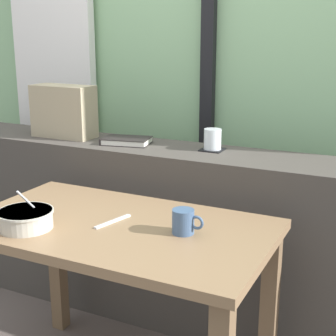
% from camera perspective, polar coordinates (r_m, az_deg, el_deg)
% --- Properties ---
extents(outdoor_backdrop, '(4.80, 0.08, 2.80)m').
position_cam_1_polar(outdoor_backdrop, '(2.79, 5.17, 15.64)').
color(outdoor_backdrop, '#8EBC89').
rests_on(outdoor_backdrop, ground).
extents(curtain_left_panel, '(0.56, 0.06, 2.50)m').
position_cam_1_polar(curtain_left_panel, '(3.20, -12.77, 12.59)').
color(curtain_left_panel, white).
rests_on(curtain_left_panel, ground).
extents(window_divider_post, '(0.07, 0.05, 2.60)m').
position_cam_1_polar(window_divider_post, '(2.73, 4.63, 13.56)').
color(window_divider_post, black).
rests_on(window_divider_post, ground).
extents(dark_console_ledge, '(2.80, 0.35, 0.86)m').
position_cam_1_polar(dark_console_ledge, '(2.46, -0.15, -7.44)').
color(dark_console_ledge, '#423D38').
rests_on(dark_console_ledge, ground).
extents(breakfast_table, '(1.10, 0.64, 0.71)m').
position_cam_1_polar(breakfast_table, '(1.87, -5.66, -9.64)').
color(breakfast_table, brown).
rests_on(breakfast_table, ground).
extents(coaster_square, '(0.10, 0.10, 0.00)m').
position_cam_1_polar(coaster_square, '(2.29, 5.02, 2.08)').
color(coaster_square, black).
rests_on(coaster_square, dark_console_ledge).
extents(juice_glass, '(0.08, 0.08, 0.09)m').
position_cam_1_polar(juice_glass, '(2.28, 5.05, 3.17)').
color(juice_glass, white).
rests_on(juice_glass, coaster_square).
extents(closed_book, '(0.25, 0.18, 0.03)m').
position_cam_1_polar(closed_book, '(2.42, -4.74, 3.09)').
color(closed_book, black).
rests_on(closed_book, dark_console_ledge).
extents(throw_pillow, '(0.32, 0.14, 0.26)m').
position_cam_1_polar(throw_pillow, '(2.61, -11.67, 6.28)').
color(throw_pillow, tan).
rests_on(throw_pillow, dark_console_ledge).
extents(soup_bowl, '(0.20, 0.20, 0.14)m').
position_cam_1_polar(soup_bowl, '(1.84, -15.74, -5.59)').
color(soup_bowl, '#BCB7A8').
rests_on(soup_bowl, breakfast_table).
extents(fork_utensil, '(0.06, 0.17, 0.01)m').
position_cam_1_polar(fork_utensil, '(1.84, -6.24, -6.00)').
color(fork_utensil, silver).
rests_on(fork_utensil, breakfast_table).
extents(ceramic_mug, '(0.11, 0.08, 0.08)m').
position_cam_1_polar(ceramic_mug, '(1.72, 1.79, -6.05)').
color(ceramic_mug, '#3D567A').
rests_on(ceramic_mug, breakfast_table).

